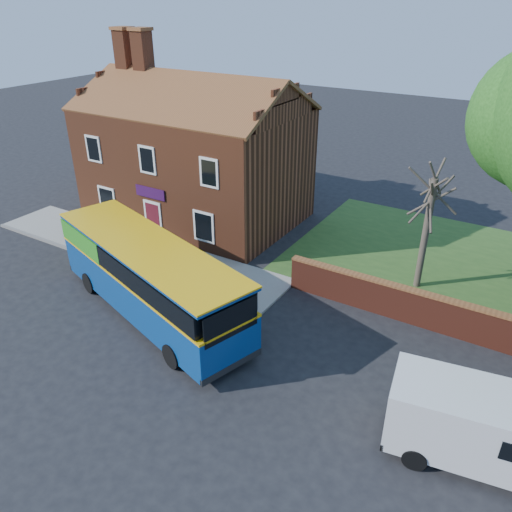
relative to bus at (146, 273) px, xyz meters
The scene contains 7 objects.
ground 3.62m from the bus, 39.08° to the right, with size 120.00×120.00×0.00m, color black.
pavement 6.24m from the bus, 140.43° to the left, with size 18.00×3.50×0.12m, color gray.
kerb 5.35m from the bus, 155.97° to the left, with size 18.00×0.15×0.14m, color slate.
shop_building 10.72m from the bus, 115.83° to the left, with size 12.30×8.13×10.50m.
bus is the anchor object (origin of this frame).
van_near 13.82m from the bus, ahead, with size 5.76×3.03×2.41m.
bare_tree 12.50m from the bus, 40.83° to the left, with size 2.19×2.61×5.85m.
Camera 1 is at (11.12, -11.18, 12.34)m, focal length 35.00 mm.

